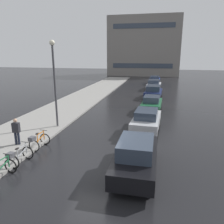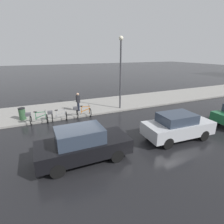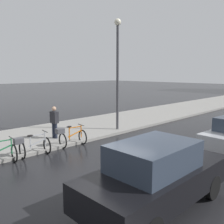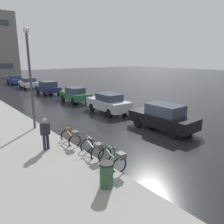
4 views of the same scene
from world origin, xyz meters
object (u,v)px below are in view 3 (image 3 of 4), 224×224
bicycle_second (31,145)px  pedestrian (54,122)px  car_black (156,175)px  streetlamp (118,63)px  bicycle_third (70,136)px

bicycle_second → pedestrian: (-1.42, 1.95, 0.49)m
bicycle_second → pedestrian: bearing=126.1°
car_black → streetlamp: 8.63m
bicycle_third → pedestrian: pedestrian is taller
bicycle_third → bicycle_second: bearing=-88.0°
streetlamp → bicycle_third: bearing=-80.9°
car_black → streetlamp: bearing=141.1°
bicycle_second → car_black: size_ratio=0.32×
car_black → streetlamp: size_ratio=0.70×
bicycle_third → streetlamp: (-0.59, 3.66, 3.35)m
streetlamp → pedestrian: bearing=-102.0°
bicycle_second → pedestrian: pedestrian is taller
bicycle_third → streetlamp: 4.99m
pedestrian → bicycle_third: bearing=-2.4°
car_black → bicycle_third: bearing=166.1°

